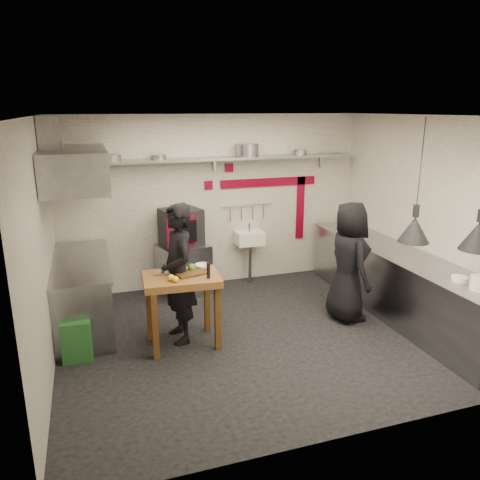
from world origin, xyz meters
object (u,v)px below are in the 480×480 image
object	(u,v)px
chef_left	(178,274)
chef_right	(349,262)
oven_stand	(184,269)
green_bin	(77,338)
combi_oven	(181,227)
prep_table	(183,310)

from	to	relation	value
chef_left	chef_right	xyz separation A→B (m)	(2.36, -0.11, -0.05)
oven_stand	green_bin	distance (m)	2.30
combi_oven	chef_right	xyz separation A→B (m)	(2.01, -1.66, -0.25)
chef_right	green_bin	bearing A→B (deg)	91.35
oven_stand	combi_oven	size ratio (longest dim) A/B	1.38
green_bin	combi_oven	bearing A→B (deg)	45.69
combi_oven	chef_left	world-z (taller)	chef_left
oven_stand	combi_oven	xyz separation A→B (m)	(-0.01, 0.01, 0.69)
combi_oven	oven_stand	bearing A→B (deg)	-49.19
combi_oven	prep_table	bearing A→B (deg)	-116.56
chef_left	prep_table	bearing A→B (deg)	-3.33
prep_table	chef_right	distance (m)	2.38
chef_left	chef_right	size ratio (longest dim) A/B	1.06
oven_stand	green_bin	xyz separation A→B (m)	(-1.62, -1.63, -0.15)
oven_stand	prep_table	size ratio (longest dim) A/B	0.87
chef_right	prep_table	bearing A→B (deg)	92.84
prep_table	chef_left	xyz separation A→B (m)	(-0.01, 0.16, 0.43)
oven_stand	combi_oven	bearing A→B (deg)	130.81
prep_table	chef_right	size ratio (longest dim) A/B	0.55
chef_left	green_bin	bearing A→B (deg)	-92.52
green_bin	chef_right	xyz separation A→B (m)	(3.61, -0.02, 0.59)
combi_oven	chef_right	world-z (taller)	chef_right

